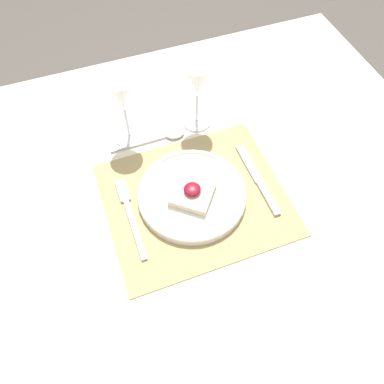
# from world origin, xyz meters

# --- Properties ---
(ground_plane) EXTENTS (8.00, 8.00, 0.00)m
(ground_plane) POSITION_xyz_m (0.00, 0.00, 0.00)
(ground_plane) COLOR #4C4742
(dining_table) EXTENTS (1.30, 1.08, 0.76)m
(dining_table) POSITION_xyz_m (0.00, 0.00, 0.67)
(dining_table) COLOR beige
(dining_table) RESTS_ON ground_plane
(placemat) EXTENTS (0.41, 0.35, 0.00)m
(placemat) POSITION_xyz_m (0.00, 0.00, 0.76)
(placemat) COLOR #9E895B
(placemat) RESTS_ON dining_table
(dinner_plate) EXTENTS (0.25, 0.25, 0.05)m
(dinner_plate) POSITION_xyz_m (-0.01, 0.01, 0.77)
(dinner_plate) COLOR silver
(dinner_plate) RESTS_ON placemat
(fork) EXTENTS (0.02, 0.21, 0.01)m
(fork) POSITION_xyz_m (-0.15, 0.02, 0.76)
(fork) COLOR #B2B2B7
(fork) RESTS_ON placemat
(knife) EXTENTS (0.02, 0.21, 0.01)m
(knife) POSITION_xyz_m (0.16, -0.01, 0.76)
(knife) COLOR #B2B2B7
(knife) RESTS_ON placemat
(spoon) EXTENTS (0.19, 0.04, 0.01)m
(spoon) POSITION_xyz_m (-0.01, 0.20, 0.76)
(spoon) COLOR #B2B2B7
(spoon) RESTS_ON dining_table
(wine_glass_near) EXTENTS (0.08, 0.08, 0.18)m
(wine_glass_near) POSITION_xyz_m (0.09, 0.23, 0.88)
(wine_glass_near) COLOR white
(wine_glass_near) RESTS_ON dining_table
(wine_glass_far) EXTENTS (0.08, 0.08, 0.19)m
(wine_glass_far) POSITION_xyz_m (-0.09, 0.24, 0.89)
(wine_glass_far) COLOR white
(wine_glass_far) RESTS_ON dining_table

